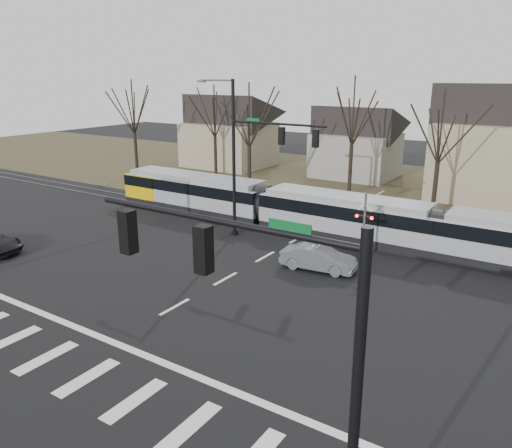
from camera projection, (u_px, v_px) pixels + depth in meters
The scene contains 15 objects.
ground at pixel (144, 324), 21.77m from camera, with size 140.00×140.00×0.00m, color black.
grass_verge at pixel (388, 189), 47.46m from camera, with size 140.00×28.00×0.01m, color #38331E.
crosswalk at pixel (66, 367), 18.56m from camera, with size 27.00×2.60×0.01m.
stop_line at pixel (112, 342), 20.33m from camera, with size 28.00×0.35×0.01m, color silver.
lane_dashes at pixel (311, 231), 34.62m from camera, with size 0.18×30.00×0.01m.
rail_pair at pixel (310, 232), 34.45m from camera, with size 90.00×1.52×0.06m.
tram at pixel (343, 215), 32.94m from camera, with size 38.07×2.83×2.89m.
sedan at pixel (318, 258), 27.66m from camera, with size 4.33×1.98×1.38m, color slate.
signal_pole_near_right at pixel (271, 345), 10.19m from camera, with size 6.72×0.44×8.00m.
signal_pole_far at pixel (254, 153), 31.42m from camera, with size 9.28×0.44×10.20m.
rail_crossing_signal at pixel (364, 229), 28.89m from camera, with size 1.08×0.36×4.00m.
tree_row at pixel (392, 145), 40.16m from camera, with size 59.20×7.20×10.00m.
house_a at pixel (229, 128), 58.22m from camera, with size 9.72×8.64×8.60m.
house_b at pixel (357, 139), 52.14m from camera, with size 8.64×7.56×7.65m.
house_c at pixel (500, 139), 42.06m from camera, with size 10.80×8.64×10.10m.
Camera 1 is at (14.79, -13.75, 10.47)m, focal length 35.00 mm.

